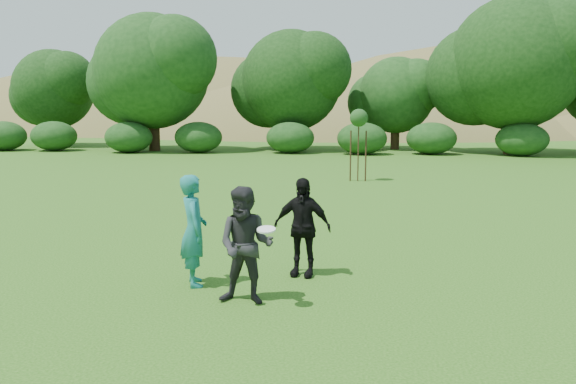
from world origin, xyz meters
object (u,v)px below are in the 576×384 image
Objects in this scene: player_teal at (194,230)px; player_grey at (246,246)px; player_black at (302,227)px; sapling at (359,120)px.

player_teal is 1.28m from player_grey.
player_teal is at bearing -147.39° from player_black.
player_grey is 0.62× the size of sapling.
player_teal is 1.04× the size of player_grey.
player_teal reaches higher than player_black.
player_grey is (1.05, -0.72, -0.04)m from player_teal.
player_black is 0.61× the size of sapling.
player_black is (0.63, 1.52, -0.02)m from player_grey.
sapling is (1.11, 14.40, 1.53)m from player_grey.
sapling is at bearing 87.07° from player_grey.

